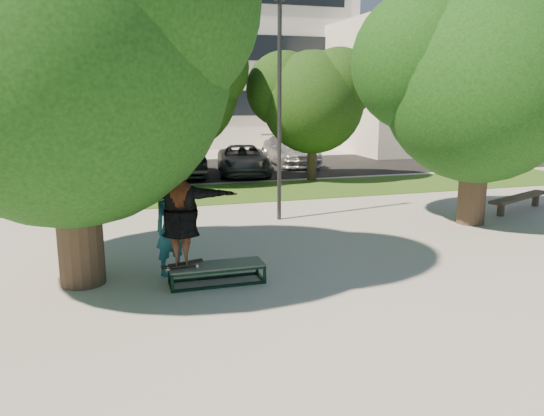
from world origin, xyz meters
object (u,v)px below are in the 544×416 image
object	(u,v)px
tree_left	(60,44)
grind_box	(217,274)
tree_right	(477,74)
car_silver_b	(290,150)
bench	(520,198)
car_grey	(243,160)
bystander	(171,228)
lamppost	(279,109)
car_dark	(185,159)

from	to	relation	value
tree_left	grind_box	size ratio (longest dim) A/B	3.95
tree_left	tree_right	size ratio (longest dim) A/B	1.09
car_silver_b	bench	bearing A→B (deg)	-74.48
tree_left	car_grey	world-z (taller)	tree_left
tree_left	car_grey	distance (m)	14.84
bystander	car_silver_b	xyz separation A→B (m)	(7.70, 15.44, -0.21)
tree_left	lamppost	xyz separation A→B (m)	(5.29, 3.91, -1.27)
tree_left	car_dark	distance (m)	14.03
lamppost	car_dark	xyz separation A→B (m)	(-1.50, 9.09, -2.39)
bystander	car_grey	bearing A→B (deg)	44.91
lamppost	car_grey	world-z (taller)	lamppost
tree_right	car_dark	xyz separation A→B (m)	(-6.42, 11.01, -3.34)
tree_left	grind_box	bearing A→B (deg)	-17.87
grind_box	bench	bearing A→B (deg)	19.75
car_silver_b	car_grey	bearing A→B (deg)	-139.50
car_grey	bench	bearing A→B (deg)	-48.32
tree_right	bystander	world-z (taller)	tree_right
car_dark	car_silver_b	xyz separation A→B (m)	(5.70, 2.41, -0.01)
bystander	bench	size ratio (longest dim) A/B	0.63
lamppost	car_silver_b	world-z (taller)	lamppost
car_grey	car_silver_b	distance (m)	4.01
car_dark	grind_box	bearing A→B (deg)	-91.16
tree_right	lamppost	bearing A→B (deg)	158.72
tree_left	bench	bearing A→B (deg)	12.59
bystander	lamppost	bearing A→B (deg)	22.98
bench	grind_box	bearing A→B (deg)	176.67
tree_right	lamppost	world-z (taller)	tree_right
grind_box	car_grey	distance (m)	14.21
car_dark	car_grey	size ratio (longest dim) A/B	0.98
grind_box	bystander	size ratio (longest dim) A/B	0.95
car_grey	car_dark	bearing A→B (deg)	-174.28
tree_right	grind_box	bearing A→B (deg)	-159.86
car_dark	bystander	bearing A→B (deg)	-94.74
bystander	car_dark	xyz separation A→B (m)	(2.00, 13.03, -0.20)
tree_left	grind_box	xyz separation A→B (m)	(2.55, -0.82, -4.23)
tree_left	bystander	xyz separation A→B (m)	(1.79, -0.03, -3.47)
bystander	bench	bearing A→B (deg)	-10.67
tree_right	car_silver_b	distance (m)	13.85
lamppost	bench	world-z (taller)	lamppost
tree_left	car_silver_b	distance (m)	18.46
bench	car_grey	bearing A→B (deg)	99.53
grind_box	bystander	bearing A→B (deg)	133.63
car_dark	bench	bearing A→B (deg)	-44.41
bench	car_grey	size ratio (longest dim) A/B	0.64
tree_left	car_silver_b	bearing A→B (deg)	58.37
grind_box	car_silver_b	distance (m)	17.66
grind_box	car_dark	world-z (taller)	car_dark
grind_box	car_silver_b	bearing A→B (deg)	66.84
lamppost	bystander	xyz separation A→B (m)	(-3.50, -3.94, -2.20)
lamppost	car_grey	distance (m)	9.35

